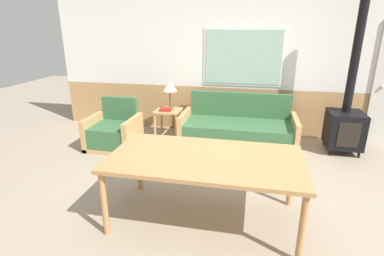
# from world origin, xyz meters

# --- Properties ---
(ground_plane) EXTENTS (16.00, 16.00, 0.00)m
(ground_plane) POSITION_xyz_m (0.00, 0.00, 0.00)
(ground_plane) COLOR gray
(wall_back) EXTENTS (7.20, 0.09, 2.70)m
(wall_back) POSITION_xyz_m (-0.00, 2.63, 1.35)
(wall_back) COLOR tan
(wall_back) RESTS_ON ground_plane
(couch) EXTENTS (1.96, 0.88, 0.83)m
(couch) POSITION_xyz_m (-0.01, 2.03, 0.24)
(couch) COLOR tan
(couch) RESTS_ON ground_plane
(armchair) EXTENTS (0.79, 0.75, 0.80)m
(armchair) POSITION_xyz_m (-2.06, 1.44, 0.25)
(armchair) COLOR tan
(armchair) RESTS_ON ground_plane
(side_table) EXTENTS (0.46, 0.46, 0.52)m
(side_table) POSITION_xyz_m (-1.29, 2.09, 0.42)
(side_table) COLOR tan
(side_table) RESTS_ON ground_plane
(table_lamp) EXTENTS (0.27, 0.27, 0.52)m
(table_lamp) POSITION_xyz_m (-1.27, 2.17, 0.94)
(table_lamp) COLOR #4C3823
(table_lamp) RESTS_ON side_table
(book_stack) EXTENTS (0.23, 0.16, 0.06)m
(book_stack) POSITION_xyz_m (-1.31, 2.01, 0.55)
(book_stack) COLOR #B22823
(book_stack) RESTS_ON side_table
(dining_table) EXTENTS (1.94, 1.03, 0.72)m
(dining_table) POSITION_xyz_m (-0.21, -0.24, 0.66)
(dining_table) COLOR #B27F4C
(dining_table) RESTS_ON ground_plane
(wood_stove) EXTENTS (0.53, 0.57, 2.58)m
(wood_stove) POSITION_xyz_m (1.69, 2.03, 0.58)
(wood_stove) COLOR black
(wood_stove) RESTS_ON ground_plane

